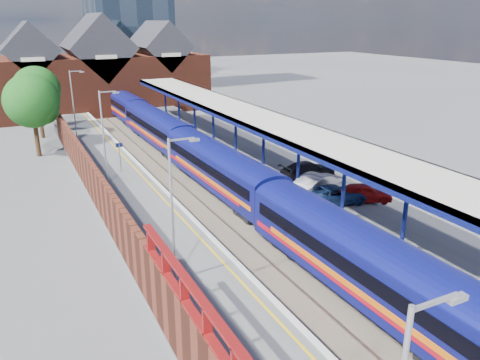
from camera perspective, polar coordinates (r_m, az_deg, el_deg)
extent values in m
plane|color=#5B5B5E|center=(46.70, -9.83, 2.66)|extent=(240.00, 240.00, 0.00)
cube|color=#473D33|center=(37.65, -5.36, -1.09)|extent=(6.00, 76.00, 0.06)
cube|color=slate|center=(36.94, -8.57, -1.47)|extent=(0.07, 76.00, 0.14)
cube|color=slate|center=(37.37, -6.48, -1.14)|extent=(0.07, 76.00, 0.14)
cube|color=slate|center=(37.89, -4.26, -0.78)|extent=(0.07, 76.00, 0.14)
cube|color=slate|center=(38.42, -2.28, -0.46)|extent=(0.07, 76.00, 0.14)
cube|color=#565659|center=(36.03, -13.55, -1.69)|extent=(5.00, 76.00, 1.00)
cube|color=#565659|center=(39.90, 2.67, 0.86)|extent=(6.00, 76.00, 1.00)
cube|color=silver|center=(36.39, -10.03, -0.36)|extent=(0.30, 76.00, 0.05)
cube|color=silver|center=(38.49, -1.03, 1.01)|extent=(0.30, 76.00, 0.05)
cube|color=yellow|center=(36.25, -10.93, -0.53)|extent=(0.14, 76.00, 0.01)
cube|color=#0D115C|center=(23.33, 14.72, -9.82)|extent=(3.11, 16.05, 2.50)
cube|color=#0D115C|center=(22.77, 14.98, -7.06)|extent=(3.11, 16.05, 0.60)
cube|color=#0D115C|center=(36.34, -2.43, 1.35)|extent=(3.11, 16.05, 2.50)
cube|color=#0D115C|center=(35.98, -2.45, 3.25)|extent=(3.11, 16.05, 0.60)
cube|color=#0D115C|center=(51.46, -10.04, 6.35)|extent=(3.11, 16.05, 2.50)
cube|color=#0D115C|center=(51.21, -10.12, 7.71)|extent=(3.11, 16.05, 0.60)
cube|color=#0D115C|center=(67.28, -14.20, 9.00)|extent=(3.11, 16.05, 2.50)
cube|color=#0D115C|center=(67.09, -14.29, 10.05)|extent=(3.11, 16.05, 0.60)
cube|color=black|center=(43.22, -8.68, 4.64)|extent=(0.04, 60.54, 0.70)
cube|color=orange|center=(43.42, -8.64, 3.61)|extent=(0.03, 55.27, 0.30)
cube|color=#A80B1B|center=(43.48, -8.64, 3.29)|extent=(0.03, 55.27, 0.30)
cube|color=black|center=(72.95, -15.09, 8.39)|extent=(2.00, 2.40, 0.60)
cylinder|color=navy|center=(25.72, 19.41, -4.55)|extent=(0.24, 0.24, 4.20)
cylinder|color=navy|center=(29.12, 12.50, -1.15)|extent=(0.24, 0.24, 4.20)
cylinder|color=navy|center=(32.92, 7.11, 1.52)|extent=(0.24, 0.24, 4.20)
cylinder|color=navy|center=(37.01, 2.87, 3.61)|extent=(0.24, 0.24, 4.20)
cylinder|color=navy|center=(41.30, -0.52, 5.26)|extent=(0.24, 0.24, 4.20)
cylinder|color=navy|center=(45.74, -3.27, 6.58)|extent=(0.24, 0.24, 4.20)
cylinder|color=navy|center=(50.28, -5.55, 7.65)|extent=(0.24, 0.24, 4.20)
cylinder|color=navy|center=(54.90, -7.45, 8.54)|extent=(0.24, 0.24, 4.20)
cylinder|color=navy|center=(59.58, -9.06, 9.28)|extent=(0.24, 0.24, 4.20)
cube|color=beige|center=(40.17, 0.75, 8.15)|extent=(4.50, 52.00, 0.25)
cube|color=navy|center=(39.28, -2.07, 7.67)|extent=(0.20, 52.00, 0.55)
cube|color=navy|center=(41.20, 3.44, 8.18)|extent=(0.20, 52.00, 0.55)
cube|color=#A5A8AA|center=(9.73, 22.70, -13.56)|extent=(1.20, 0.08, 0.08)
cube|color=#A5A8AA|center=(10.19, 24.92, -12.97)|extent=(0.45, 0.18, 0.12)
cylinder|color=#A5A8AA|center=(21.71, -8.26, -3.97)|extent=(0.12, 0.12, 7.00)
cube|color=#A5A8AA|center=(20.82, -7.13, 4.95)|extent=(1.20, 0.08, 0.08)
cube|color=#A5A8AA|center=(21.04, -5.58, 4.88)|extent=(0.45, 0.18, 0.12)
cylinder|color=#A5A8AA|center=(36.59, -16.29, 4.95)|extent=(0.12, 0.12, 7.00)
cube|color=#A5A8AA|center=(36.07, -15.85, 10.31)|extent=(1.20, 0.08, 0.08)
cube|color=#A5A8AA|center=(36.20, -14.89, 10.26)|extent=(0.45, 0.18, 0.12)
cylinder|color=#A5A8AA|center=(52.14, -19.66, 8.62)|extent=(0.12, 0.12, 7.00)
cube|color=#A5A8AA|center=(51.77, -19.41, 12.40)|extent=(1.20, 0.08, 0.08)
cube|color=#A5A8AA|center=(51.86, -18.73, 12.37)|extent=(0.45, 0.18, 0.12)
cylinder|color=#A5A8AA|center=(39.32, -14.41, 2.66)|extent=(0.08, 0.08, 2.50)
cube|color=#0C194C|center=(39.05, -14.53, 4.14)|extent=(0.55, 0.06, 0.35)
cube|color=#582417|center=(29.40, -16.02, -2.71)|extent=(0.35, 50.00, 2.80)
cube|color=maroon|center=(13.67, -2.39, -17.33)|extent=(0.30, 15.00, 0.12)
cube|color=maroon|center=(14.26, -2.34, -20.41)|extent=(0.30, 15.00, 0.12)
cube|color=maroon|center=(14.72, -4.03, -16.81)|extent=(0.30, 0.12, 1.00)
cube|color=maroon|center=(16.28, -6.80, -13.04)|extent=(0.30, 0.12, 1.00)
cube|color=maroon|center=(17.93, -9.02, -9.93)|extent=(0.30, 0.12, 1.00)
cube|color=maroon|center=(19.64, -10.82, -7.34)|extent=(0.30, 0.12, 1.00)
cube|color=#582417|center=(72.74, -16.62, 11.18)|extent=(30.00, 12.00, 8.00)
cube|color=#232328|center=(71.29, -24.35, 14.40)|extent=(7.13, 12.00, 7.13)
cube|color=#232328|center=(72.29, -17.02, 15.26)|extent=(9.16, 12.00, 9.16)
cube|color=#232328|center=(74.38, -9.94, 15.86)|extent=(7.13, 12.00, 7.13)
cube|color=beige|center=(65.32, -23.93, 13.29)|extent=(2.80, 0.15, 0.50)
cube|color=beige|center=(66.41, -15.98, 14.22)|extent=(2.80, 0.15, 0.50)
cube|color=beige|center=(68.68, -8.37, 14.86)|extent=(2.80, 0.15, 0.50)
cylinder|color=#382314|center=(50.34, -23.54, 4.89)|extent=(0.44, 0.44, 4.00)
sphere|color=#144A13|center=(49.70, -24.07, 8.80)|extent=(5.20, 5.20, 5.20)
sphere|color=#144A13|center=(49.35, -23.00, 8.05)|extent=(3.20, 3.20, 3.20)
cylinder|color=#382314|center=(58.21, -23.11, 6.67)|extent=(0.44, 0.44, 4.00)
sphere|color=#144A13|center=(57.66, -23.56, 10.06)|extent=(5.20, 5.20, 5.20)
sphere|color=#144A13|center=(57.31, -22.63, 9.42)|extent=(3.20, 3.20, 3.20)
imported|color=#A9100E|center=(33.21, 14.88, -1.48)|extent=(4.10, 2.96, 1.30)
imported|color=silver|center=(33.93, 9.62, -0.43)|extent=(4.96, 2.94, 1.54)
imported|color=black|center=(37.08, 8.30, 1.19)|extent=(4.93, 2.39, 1.38)
imported|color=navy|center=(32.49, 11.57, -1.74)|extent=(4.74, 2.80, 1.24)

